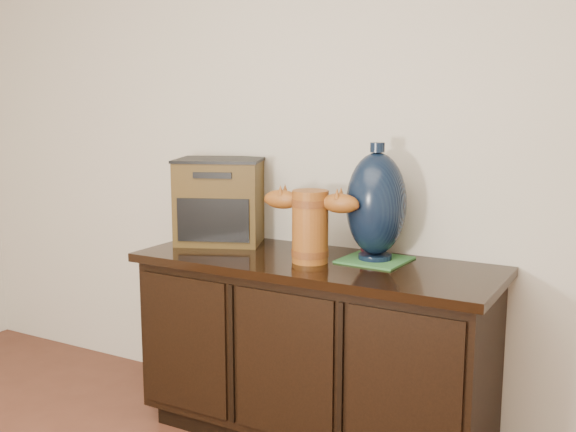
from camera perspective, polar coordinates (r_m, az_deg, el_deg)
The scene contains 6 objects.
sideboard at distance 2.79m, azimuth 2.24°, elevation -11.10°, with size 1.46×0.56×0.75m.
terracotta_vessel at distance 2.61m, azimuth 1.89°, elevation -0.51°, with size 0.40×0.16×0.28m.
tv_radio at distance 3.00m, azimuth -5.76°, elevation 1.30°, with size 0.46×0.42×0.37m.
green_mat at distance 2.69m, azimuth 7.37°, elevation -3.69°, with size 0.25×0.25×0.01m, color #316D33.
lamp_base at distance 2.65m, azimuth 7.48°, elevation 0.98°, with size 0.25×0.25×0.46m.
spray_can at distance 2.81m, azimuth 6.74°, elevation -1.50°, with size 0.06×0.06×0.16m.
Camera 1 is at (1.18, -0.10, 1.37)m, focal length 42.00 mm.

